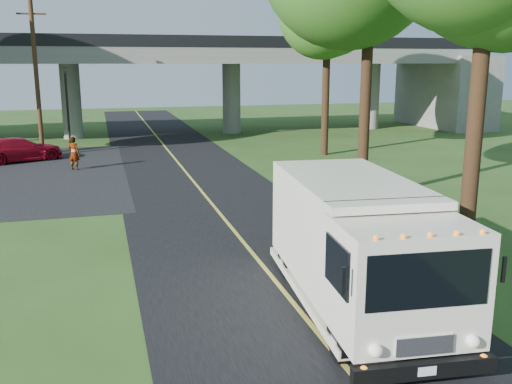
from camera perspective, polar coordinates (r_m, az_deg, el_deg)
name	(u,v)px	position (r m, az deg, el deg)	size (l,w,h in m)	color
ground	(289,299)	(13.90, 3.33, -10.62)	(120.00, 120.00, 0.00)	#2D491A
road	(210,202)	(23.11, -4.62, -0.98)	(7.00, 90.00, 0.02)	black
lane_line	(210,201)	(23.11, -4.62, -0.93)	(0.12, 90.00, 0.01)	gold
overpass	(153,75)	(44.26, -10.23, 11.44)	(54.00, 10.00, 7.30)	slate
traffic_signal	(67,100)	(38.17, -18.38, 8.75)	(0.18, 0.22, 5.20)	black
utility_pole	(37,78)	(36.22, -21.09, 10.57)	(1.60, 0.26, 9.00)	#472D19
tree_right_far	(332,12)	(34.68, 7.64, 17.37)	(5.77, 5.67, 10.99)	#382314
step_van	(358,242)	(13.00, 10.12, -4.98)	(3.17, 7.19, 2.94)	silver
red_sedan	(19,150)	(35.00, -22.57, 3.94)	(1.92, 4.71, 1.37)	maroon
pedestrian	(74,153)	(31.22, -17.75, 3.70)	(0.64, 0.42, 1.76)	gray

